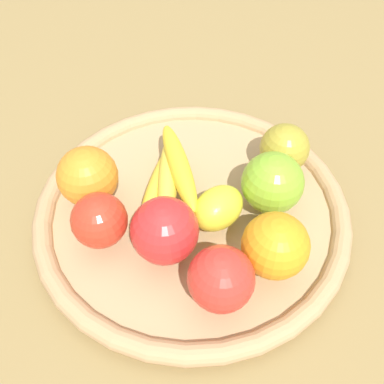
{
  "coord_description": "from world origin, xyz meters",
  "views": [
    {
      "loc": [
        -0.08,
        0.35,
        0.47
      ],
      "look_at": [
        0.0,
        0.0,
        0.05
      ],
      "focal_mm": 40.34,
      "sensor_mm": 36.0,
      "label": 1
    }
  ],
  "objects": [
    {
      "name": "orange_1",
      "position": [
        0.13,
        0.02,
        0.07
      ],
      "size": [
        0.08,
        0.08,
        0.08
      ],
      "primitive_type": "sphere",
      "rotation": [
        0.0,
        0.0,
        3.09
      ],
      "color": "orange",
      "rests_on": "basket"
    },
    {
      "name": "orange_0",
      "position": [
        -0.11,
        0.07,
        0.07
      ],
      "size": [
        0.1,
        0.1,
        0.08
      ],
      "primitive_type": "sphere",
      "rotation": [
        0.0,
        0.0,
        3.41
      ],
      "color": "orange",
      "rests_on": "basket"
    },
    {
      "name": "ground_plane",
      "position": [
        0.0,
        0.0,
        0.0
      ],
      "size": [
        2.4,
        2.4,
        0.0
      ],
      "primitive_type": "plane",
      "color": "olive",
      "rests_on": "ground"
    },
    {
      "name": "apple_0",
      "position": [
        -0.06,
        0.13,
        0.07
      ],
      "size": [
        0.1,
        0.1,
        0.07
      ],
      "primitive_type": "sphere",
      "rotation": [
        0.0,
        0.0,
        1.12
      ],
      "color": "red",
      "rests_on": "basket"
    },
    {
      "name": "apple_2",
      "position": [
        -0.1,
        -0.02,
        0.07
      ],
      "size": [
        0.08,
        0.08,
        0.08
      ],
      "primitive_type": "sphere",
      "rotation": [
        0.0,
        0.0,
        3.18
      ],
      "color": "#81B82E",
      "rests_on": "basket"
    },
    {
      "name": "banana_bunch",
      "position": [
        0.04,
        -0.02,
        0.06
      ],
      "size": [
        0.1,
        0.16,
        0.05
      ],
      "color": "yellow",
      "rests_on": "basket"
    },
    {
      "name": "lemon_0",
      "position": [
        -0.04,
        0.02,
        0.06
      ],
      "size": [
        0.08,
        0.09,
        0.05
      ],
      "primitive_type": "ellipsoid",
      "rotation": [
        0.0,
        0.0,
        0.98
      ],
      "color": "yellow",
      "rests_on": "basket"
    },
    {
      "name": "basket",
      "position": [
        0.0,
        0.0,
        0.02
      ],
      "size": [
        0.42,
        0.42,
        0.03
      ],
      "color": "tan",
      "rests_on": "ground_plane"
    },
    {
      "name": "apple_3",
      "position": [
        0.09,
        0.08,
        0.07
      ],
      "size": [
        0.08,
        0.08,
        0.07
      ],
      "primitive_type": "sphere",
      "rotation": [
        0.0,
        0.0,
        4.9
      ],
      "color": "red",
      "rests_on": "basket"
    },
    {
      "name": "apple_1",
      "position": [
        0.01,
        0.08,
        0.07
      ],
      "size": [
        0.11,
        0.11,
        0.08
      ],
      "primitive_type": "sphere",
      "rotation": [
        0.0,
        0.0,
        2.04
      ],
      "color": "red",
      "rests_on": "basket"
    },
    {
      "name": "apple_4",
      "position": [
        -0.11,
        -0.09,
        0.07
      ],
      "size": [
        0.1,
        0.1,
        0.07
      ],
      "primitive_type": "sphere",
      "rotation": [
        0.0,
        0.0,
        2.41
      ],
      "color": "#A5972F",
      "rests_on": "basket"
    }
  ]
}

